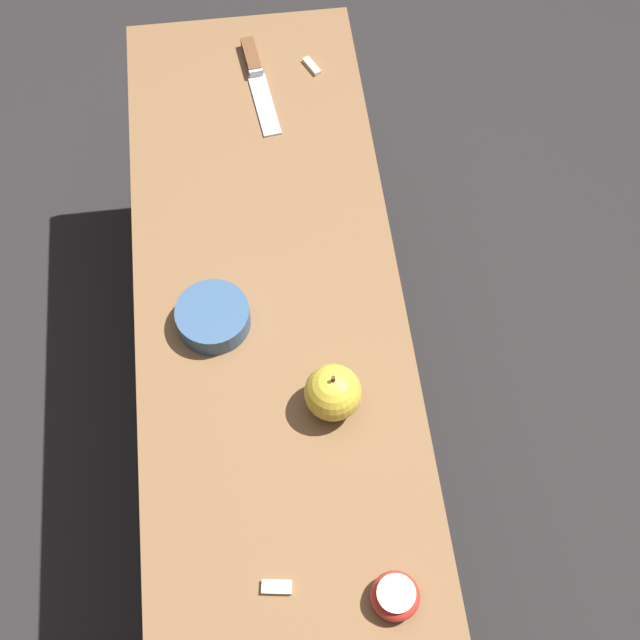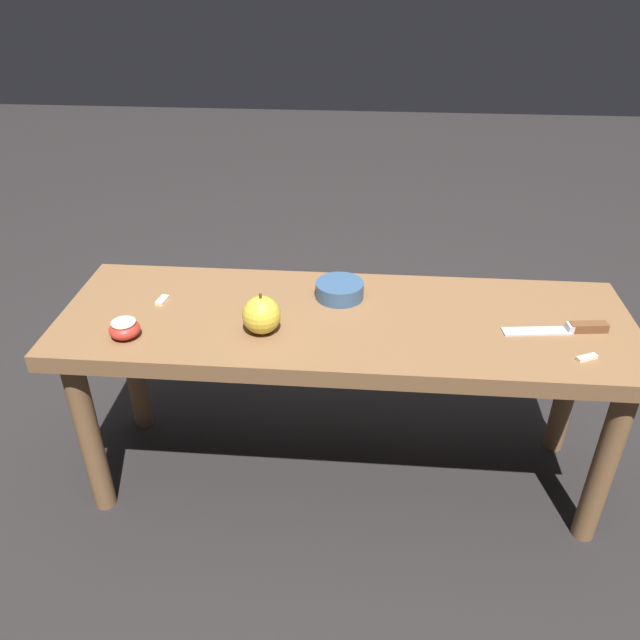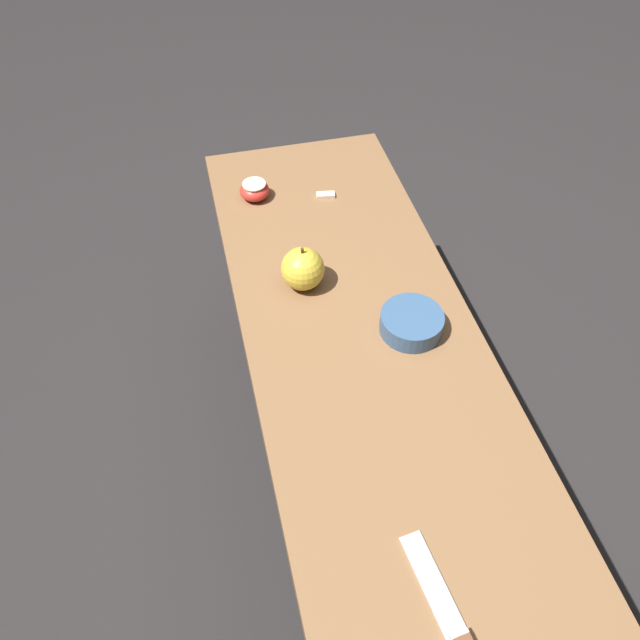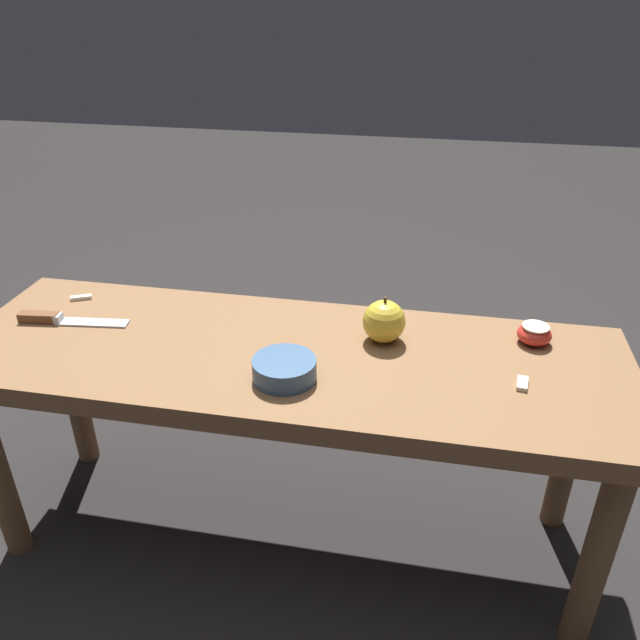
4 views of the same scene
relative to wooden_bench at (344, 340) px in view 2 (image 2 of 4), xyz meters
The scene contains 8 objects.
ground_plane 0.43m from the wooden_bench, ahead, with size 8.00×8.00×0.00m, color black.
wooden_bench is the anchor object (origin of this frame).
knife 0.50m from the wooden_bench, behind, with size 0.23×0.05×0.02m.
apple_whole 0.22m from the wooden_bench, 23.49° to the left, with size 0.08×0.08×0.09m.
apple_cut 0.49m from the wooden_bench, 14.63° to the left, with size 0.07×0.07×0.04m.
apple_slice_near_knife 0.44m from the wooden_bench, ahead, with size 0.02×0.04×0.01m.
apple_slice_center 0.52m from the wooden_bench, 165.75° to the left, with size 0.05×0.03×0.01m.
bowl 0.12m from the wooden_bench, 78.93° to the right, with size 0.11×0.11×0.04m.
Camera 2 is at (-0.04, 1.20, 1.23)m, focal length 35.00 mm.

